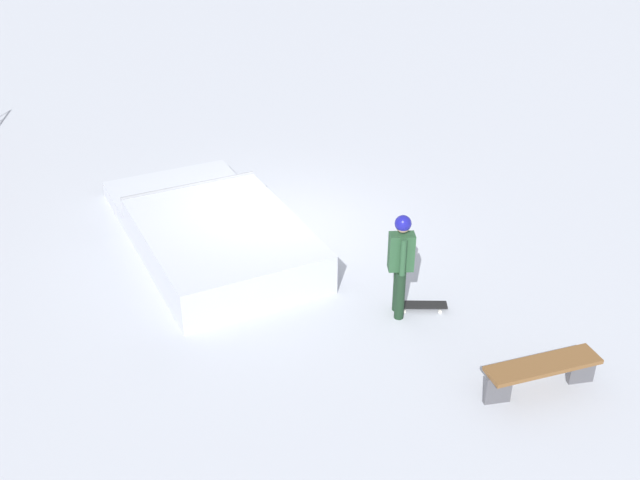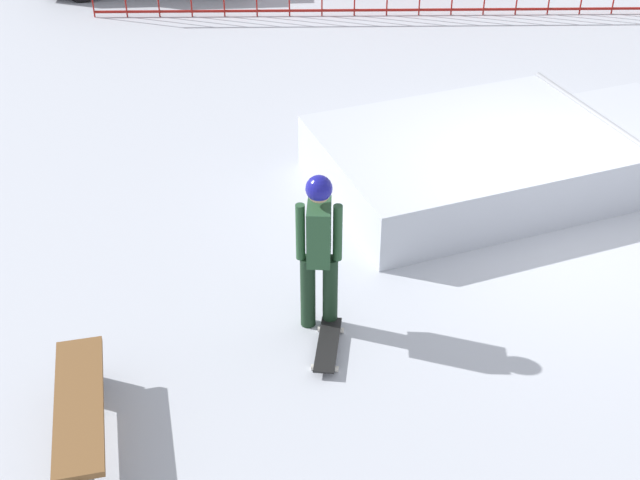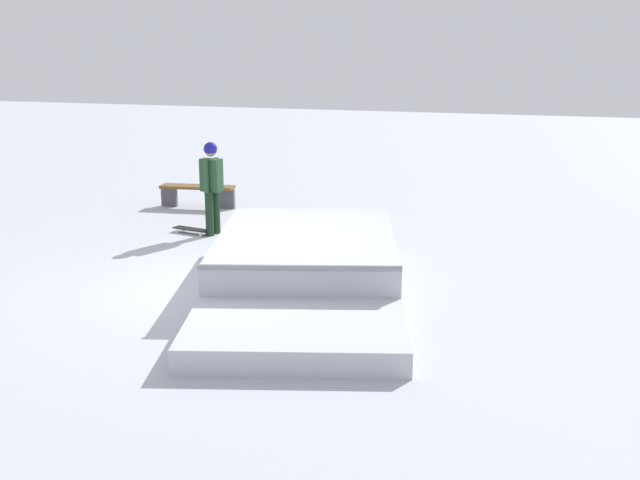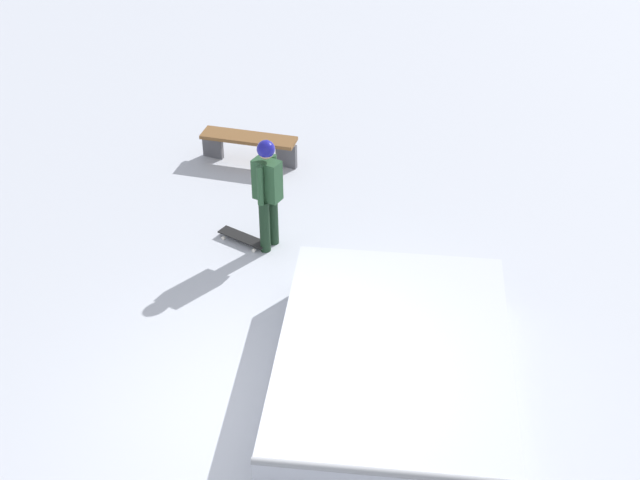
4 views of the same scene
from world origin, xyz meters
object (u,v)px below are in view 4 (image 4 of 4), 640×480
object	(u,v)px
skate_ramp	(391,401)
skater	(267,187)
park_bench	(249,143)
skateboard	(243,238)

from	to	relation	value
skate_ramp	skater	size ratio (longest dim) A/B	3.42
skate_ramp	park_bench	bearing A→B (deg)	-155.06
skate_ramp	skater	bearing A→B (deg)	-149.62
skateboard	skater	bearing A→B (deg)	-161.49
skate_ramp	skateboard	size ratio (longest dim) A/B	7.17
skateboard	park_bench	size ratio (longest dim) A/B	0.50
skater	skateboard	size ratio (longest dim) A/B	2.09
skater	skateboard	distance (m)	1.02
skate_ramp	park_bench	xyz separation A→B (m)	(-4.70, -4.06, 0.04)
skateboard	skate_ramp	bearing A→B (deg)	152.37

